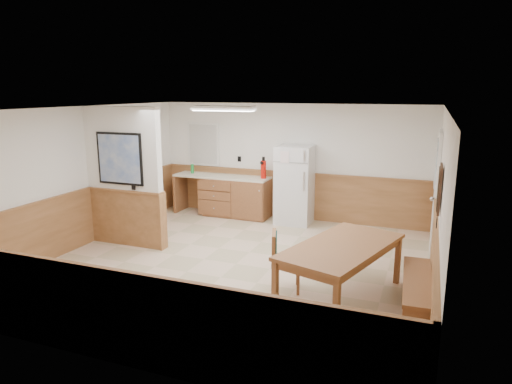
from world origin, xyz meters
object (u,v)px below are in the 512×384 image
at_px(fire_extinguisher, 263,169).
at_px(soap_bottle, 192,169).
at_px(dining_chair, 280,256).
at_px(refrigerator, 295,185).
at_px(dining_table, 342,251).
at_px(dining_bench, 417,287).

height_order(fire_extinguisher, soap_bottle, fire_extinguisher).
relative_size(dining_chair, fire_extinguisher, 1.80).
height_order(refrigerator, dining_chair, refrigerator).
bearing_deg(fire_extinguisher, refrigerator, -29.39).
relative_size(dining_table, dining_bench, 1.34).
distance_m(dining_table, fire_extinguisher, 4.08).
bearing_deg(dining_chair, dining_bench, -18.32).
bearing_deg(dining_chair, soap_bottle, 116.38).
relative_size(refrigerator, soap_bottle, 7.71).
height_order(dining_table, soap_bottle, soap_bottle).
distance_m(dining_chair, fire_extinguisher, 3.74).
height_order(dining_bench, soap_bottle, soap_bottle).
relative_size(dining_table, fire_extinguisher, 4.61).
bearing_deg(dining_bench, dining_chair, 176.46).
distance_m(dining_table, soap_bottle, 5.25).
bearing_deg(refrigerator, dining_table, -64.81).
relative_size(dining_bench, soap_bottle, 7.57).
bearing_deg(refrigerator, soap_bottle, 177.15).
bearing_deg(dining_chair, refrigerator, 85.51).
relative_size(dining_table, dining_chair, 2.56).
xyz_separation_m(dining_chair, soap_bottle, (-3.22, 3.37, 0.51)).
distance_m(refrigerator, soap_bottle, 2.48).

